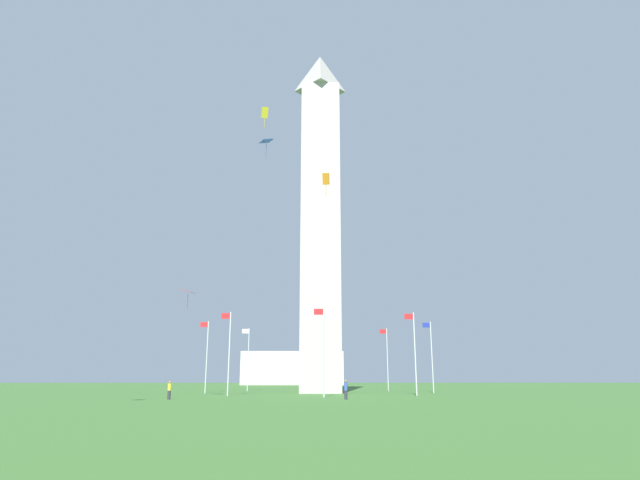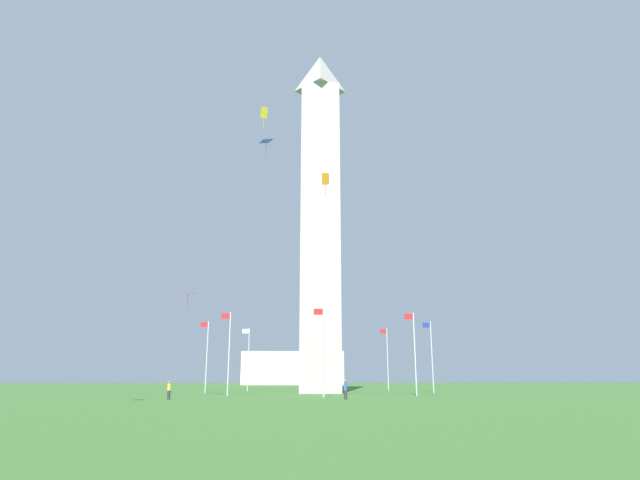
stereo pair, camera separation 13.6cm
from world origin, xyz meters
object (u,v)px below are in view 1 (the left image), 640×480
object	(u,v)px
flagpole_w	(317,358)
kite_blue_diamond	(266,141)
flagpole_nw	(248,356)
person_blue_shirt	(346,390)
person_yellow_shirt	(169,390)
kite_yellow_box	(265,113)
flagpole_ne	(229,350)
kite_orange_box	(326,179)
flagpole_se	(414,350)
flagpole_s	(431,354)
distant_building	(293,368)
kite_red_diamond	(188,292)
obelisk_monument	(320,211)
flagpole_sw	(387,357)
flagpole_n	(207,353)
flagpole_e	(323,348)

from	to	relation	value
flagpole_w	kite_blue_diamond	size ratio (longest dim) A/B	3.89
flagpole_nw	person_blue_shirt	bearing A→B (deg)	111.90
flagpole_nw	person_yellow_shirt	world-z (taller)	flagpole_nw
flagpole_w	kite_yellow_box	world-z (taller)	kite_yellow_box
flagpole_ne	kite_yellow_box	world-z (taller)	kite_yellow_box
flagpole_nw	kite_orange_box	size ratio (longest dim) A/B	4.27
flagpole_ne	person_blue_shirt	size ratio (longest dim) A/B	5.19
person_yellow_shirt	kite_blue_diamond	size ratio (longest dim) A/B	0.71
flagpole_w	person_yellow_shirt	xyz separation A→B (m)	(14.43, 34.44, -4.15)
flagpole_se	flagpole_s	xyz separation A→B (m)	(-4.31, -10.40, 0.00)
person_yellow_shirt	kite_orange_box	xyz separation A→B (m)	(-14.24, 7.72, 17.99)
distant_building	person_blue_shirt	bearing A→B (deg)	94.14
person_yellow_shirt	kite_red_diamond	xyz separation A→B (m)	(-0.15, -4.67, 9.88)
person_blue_shirt	kite_red_diamond	world-z (taller)	kite_red_diamond
obelisk_monument	kite_orange_box	bearing A→B (deg)	89.51
flagpole_sw	flagpole_n	bearing A→B (deg)	22.50
flagpole_sw	kite_yellow_box	distance (m)	47.56
kite_yellow_box	flagpole_n	bearing A→B (deg)	-73.07
obelisk_monument	flagpole_ne	bearing A→B (deg)	44.85
flagpole_e	flagpole_w	distance (m)	29.41
flagpole_n	flagpole_nw	bearing A→B (deg)	-112.50
flagpole_nw	person_yellow_shirt	distance (m)	30.68
obelisk_monument	flagpole_se	size ratio (longest dim) A/B	5.34
flagpole_e	kite_orange_box	distance (m)	18.82
flagpole_nw	person_yellow_shirt	bearing A→B (deg)	82.39
flagpole_e	kite_orange_box	world-z (taller)	kite_orange_box
flagpole_w	person_yellow_shirt	bearing A→B (deg)	67.27
flagpole_e	flagpole_se	distance (m)	11.25
flagpole_ne	flagpole_nw	distance (m)	20.80
kite_blue_diamond	flagpole_se	bearing A→B (deg)	175.52
flagpole_s	distant_building	world-z (taller)	flagpole_s
flagpole_s	kite_yellow_box	bearing A→B (deg)	56.48
distant_building	flagpole_nw	bearing A→B (deg)	85.61
kite_red_diamond	distant_building	distance (m)	93.60
flagpole_w	person_blue_shirt	distance (m)	35.16
kite_red_diamond	flagpole_se	bearing A→B (deg)	-169.28
kite_blue_diamond	distant_building	bearing A→B (deg)	-91.15
flagpole_n	flagpole_nw	size ratio (longest dim) A/B	1.00
flagpole_e	flagpole_nw	world-z (taller)	same
flagpole_s	kite_blue_diamond	bearing A→B (deg)	22.65
flagpole_e	person_yellow_shirt	xyz separation A→B (m)	(14.43, 5.03, -4.15)
flagpole_se	flagpole_s	world-z (taller)	same
flagpole_s	flagpole_nw	size ratio (longest dim) A/B	1.00
flagpole_sw	person_yellow_shirt	bearing A→B (deg)	50.52
flagpole_sw	kite_red_diamond	distance (m)	35.92
kite_orange_box	distant_building	size ratio (longest dim) A/B	0.08
obelisk_monument	flagpole_e	distance (m)	24.39
flagpole_s	kite_yellow_box	size ratio (longest dim) A/B	4.75
person_blue_shirt	kite_orange_box	distance (m)	19.47
kite_orange_box	person_blue_shirt	bearing A→B (deg)	-105.84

